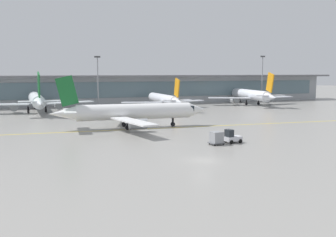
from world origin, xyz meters
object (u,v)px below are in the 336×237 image
Objects in this scene: baggage_tug at (232,137)px; apron_light_mast_2 at (262,77)px; cargo_dolly_lead at (217,138)px; apron_light_mast_1 at (98,79)px; gate_airplane_3 at (251,95)px; gate_airplane_2 at (163,99)px; gate_airplane_1 at (36,100)px; taxiing_regional_jet at (133,112)px.

baggage_tug is 82.28m from apron_light_mast_2.
cargo_dolly_lead is 0.15× the size of apron_light_mast_1.
apron_light_mast_1 is 0.94× the size of apron_light_mast_2.
apron_light_mast_1 reaches higher than gate_airplane_3.
apron_light_mast_1 is at bearing 87.20° from cargo_dolly_lead.
baggage_tug is (-7.20, -54.46, -1.84)m from gate_airplane_2.
apron_light_mast_2 is at bearing -85.71° from gate_airplane_1.
apron_light_mast_2 reaches higher than baggage_tug.
gate_airplane_1 is at bearing 96.93° from gate_airplane_3.
gate_airplane_1 is at bearing 104.81° from cargo_dolly_lead.
gate_airplane_2 is (35.12, -1.66, -0.50)m from gate_airplane_1.
gate_airplane_1 is 62.73m from baggage_tug.
apron_light_mast_1 is (-48.63, 7.57, 5.24)m from gate_airplane_3.
apron_light_mast_1 reaches higher than baggage_tug.
apron_light_mast_2 is (51.03, 66.65, 7.81)m from cargo_dolly_lead.
cargo_dolly_lead is at bearing -66.44° from taxiing_regional_jet.
baggage_tug is at bearing 151.82° from gate_airplane_3.
baggage_tug is (10.48, -20.02, -2.14)m from taxiing_regional_jet.
gate_airplane_3 is 1.05× the size of taxiing_regional_jet.
apron_light_mast_1 reaches higher than gate_airplane_2.
taxiing_regional_jet is 74.91m from apron_light_mast_2.
apron_light_mast_2 reaches higher than cargo_dolly_lead.
taxiing_regional_jet is 22.70m from baggage_tug.
taxiing_regional_jet is (-17.68, -34.43, 0.30)m from gate_airplane_2.
baggage_tug is 66.53m from apron_light_mast_1.
taxiing_regional_jet is (-49.01, -37.73, -0.14)m from gate_airplane_3.
baggage_tug is at bearing -59.35° from taxiing_regional_jet.
gate_airplane_1 is at bearing 118.81° from taxiing_regional_jet.
apron_light_mast_1 reaches higher than taxiing_regional_jet.
gate_airplane_1 reaches higher than gate_airplane_3.
gate_airplane_1 is 1.02× the size of gate_airplane_3.
gate_airplane_1 is 2.11× the size of apron_light_mast_1.
gate_airplane_2 is at bearing -95.96° from gate_airplane_1.
gate_airplane_3 is at bearing -8.85° from apron_light_mast_1.
gate_airplane_1 is 66.46m from gate_airplane_3.
apron_light_mast_1 is at bearing 56.74° from gate_airplane_2.
apron_light_mast_1 is at bearing 89.67° from baggage_tug.
gate_airplane_1 reaches higher than baggage_tug.
apron_light_mast_1 is at bearing 86.68° from gate_airplane_3.
apron_light_mast_2 is at bearing -75.16° from gate_airplane_2.
cargo_dolly_lead is (25.11, -56.57, -2.18)m from gate_airplane_1.
cargo_dolly_lead is at bearing 168.55° from gate_airplane_2.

